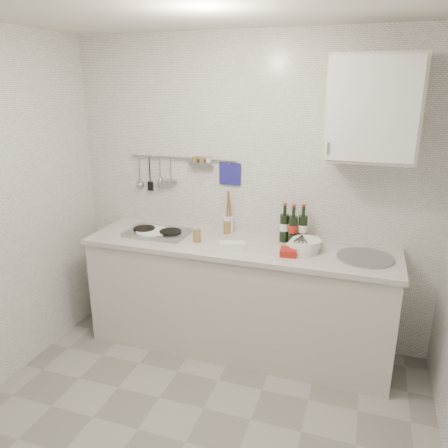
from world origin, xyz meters
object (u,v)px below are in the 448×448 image
plate_stack_hob (152,233)px  plate_stack_sink (303,246)px  wall_cabinet (373,109)px  wine_bottles (293,224)px  utensil_crock (228,222)px

plate_stack_hob → plate_stack_sink: (1.24, 0.02, 0.03)m
wall_cabinet → plate_stack_hob: bearing=-174.9°
wall_cabinet → wine_bottles: wall_cabinet is taller
plate_stack_sink → utensil_crock: (-0.66, 0.25, 0.04)m
wine_bottles → utensil_crock: utensil_crock is taller
wall_cabinet → plate_stack_sink: wall_cabinet is taller
plate_stack_hob → wall_cabinet: bearing=5.1°
plate_stack_sink → wall_cabinet: bearing=16.9°
utensil_crock → plate_stack_hob: bearing=-154.9°
plate_stack_sink → utensil_crock: utensil_crock is taller
plate_stack_hob → utensil_crock: (0.58, 0.27, 0.07)m
utensil_crock → wall_cabinet: bearing=-6.7°
plate_stack_hob → utensil_crock: size_ratio=0.82×
wall_cabinet → plate_stack_sink: bearing=-163.1°
plate_stack_hob → plate_stack_sink: 1.24m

